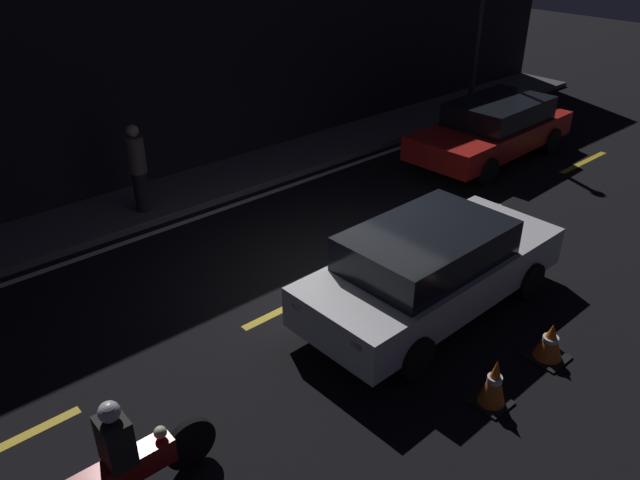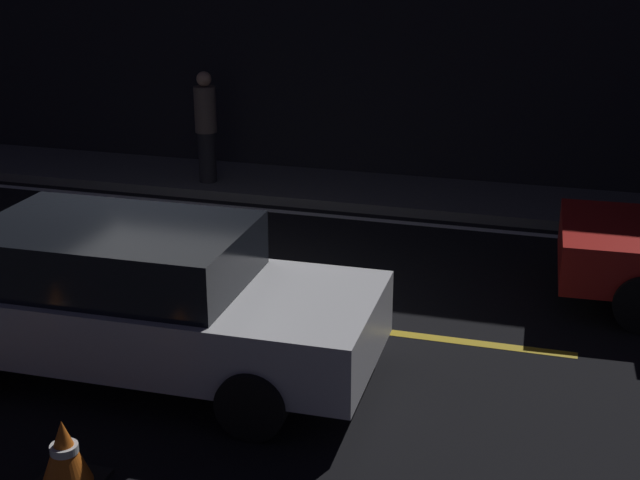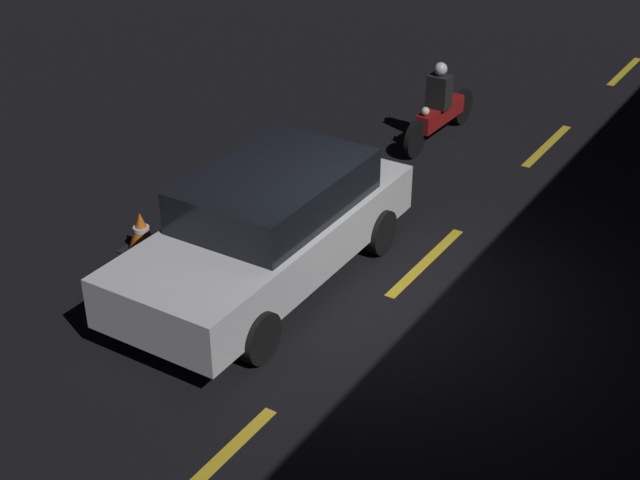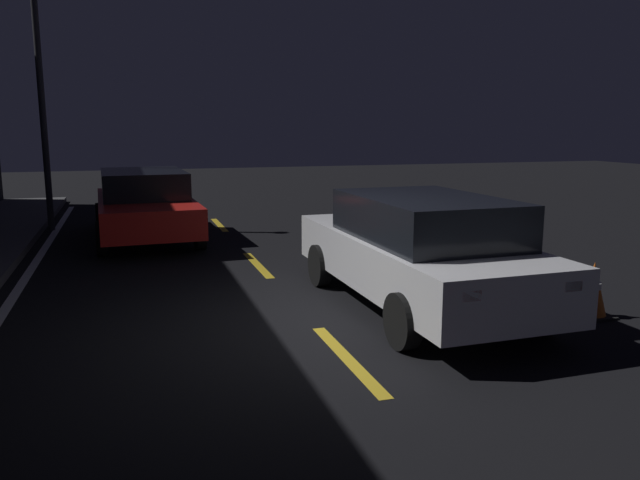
# 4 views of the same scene
# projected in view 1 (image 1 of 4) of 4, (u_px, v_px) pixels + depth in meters

# --- Properties ---
(ground_plane) EXTENTS (56.00, 56.00, 0.00)m
(ground_plane) POSITION_uv_depth(u_px,v_px,m) (342.00, 281.00, 10.39)
(ground_plane) COLOR black
(raised_curb) EXTENTS (28.00, 1.75, 0.14)m
(raised_curb) POSITION_uv_depth(u_px,v_px,m) (192.00, 189.00, 13.46)
(raised_curb) COLOR #4C4C4F
(raised_curb) RESTS_ON ground
(building_front) EXTENTS (28.00, 0.30, 5.93)m
(building_front) POSITION_uv_depth(u_px,v_px,m) (152.00, 45.00, 12.74)
(building_front) COLOR black
(building_front) RESTS_ON ground
(lane_dash_c) EXTENTS (2.00, 0.14, 0.01)m
(lane_dash_c) POSITION_uv_depth(u_px,v_px,m) (296.00, 303.00, 9.81)
(lane_dash_c) COLOR gold
(lane_dash_c) RESTS_ON ground
(lane_dash_d) EXTENTS (2.00, 0.14, 0.01)m
(lane_dash_d) POSITION_uv_depth(u_px,v_px,m) (470.00, 218.00, 12.41)
(lane_dash_d) COLOR gold
(lane_dash_d) RESTS_ON ground
(lane_dash_e) EXTENTS (2.00, 0.14, 0.01)m
(lane_dash_e) POSITION_uv_depth(u_px,v_px,m) (584.00, 162.00, 15.02)
(lane_dash_e) COLOR gold
(lane_dash_e) RESTS_ON ground
(lane_solid_kerb) EXTENTS (25.20, 0.14, 0.01)m
(lane_solid_kerb) POSITION_uv_depth(u_px,v_px,m) (222.00, 209.00, 12.75)
(lane_solid_kerb) COLOR silver
(lane_solid_kerb) RESTS_ON ground
(sedan_white) EXTENTS (4.50, 1.94, 1.46)m
(sedan_white) POSITION_uv_depth(u_px,v_px,m) (431.00, 267.00, 9.30)
(sedan_white) COLOR silver
(sedan_white) RESTS_ON ground
(taxi_red) EXTENTS (4.64, 2.08, 1.40)m
(taxi_red) POSITION_uv_depth(u_px,v_px,m) (493.00, 128.00, 14.95)
(taxi_red) COLOR red
(taxi_red) RESTS_ON ground
(motorcycle) EXTENTS (2.37, 0.36, 1.38)m
(motorcycle) POSITION_uv_depth(u_px,v_px,m) (112.00, 469.00, 6.27)
(motorcycle) COLOR black
(motorcycle) RESTS_ON ground
(traffic_cone_near) EXTENTS (0.45, 0.45, 0.69)m
(traffic_cone_near) POSITION_uv_depth(u_px,v_px,m) (494.00, 383.00, 7.71)
(traffic_cone_near) COLOR black
(traffic_cone_near) RESTS_ON ground
(traffic_cone_mid) EXTENTS (0.51, 0.51, 0.57)m
(traffic_cone_mid) POSITION_uv_depth(u_px,v_px,m) (550.00, 342.00, 8.52)
(traffic_cone_mid) COLOR black
(traffic_cone_mid) RESTS_ON ground
(pedestrian) EXTENTS (0.34, 0.34, 1.76)m
(pedestrian) POSITION_uv_depth(u_px,v_px,m) (138.00, 168.00, 11.98)
(pedestrian) COLOR black
(pedestrian) RESTS_ON raised_curb
(street_lamp) EXTENTS (0.28, 0.28, 5.76)m
(street_lamp) POSITION_uv_depth(u_px,v_px,m) (482.00, 2.00, 16.11)
(street_lamp) COLOR #333338
(street_lamp) RESTS_ON ground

